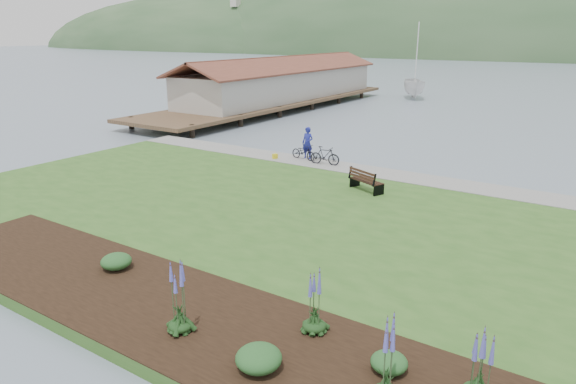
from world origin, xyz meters
name	(u,v)px	position (x,y,z in m)	size (l,w,h in m)	color
ground	(306,213)	(0.00, 0.00, 0.00)	(600.00, 600.00, 0.00)	slate
lawn	(281,222)	(0.00, -2.00, 0.20)	(34.00, 20.00, 0.40)	#2F591F
shoreline_path	(371,171)	(0.00, 6.90, 0.42)	(34.00, 2.20, 0.03)	gray
garden_bed	(209,323)	(3.00, -9.80, 0.42)	(24.00, 4.40, 0.04)	black
pier_pavilion	(282,83)	(-20.00, 27.52, 2.64)	(8.00, 36.00, 5.40)	#4C3826
park_bench	(365,180)	(1.28, 3.36, 0.96)	(1.95, 1.40, 1.13)	black
person	(308,140)	(-4.51, 7.50, 1.55)	(0.84, 0.58, 2.30)	navy
bicycle_a	(304,152)	(-4.61, 7.20, 0.87)	(1.80, 0.63, 0.94)	black
bicycle_b	(325,156)	(-2.92, 6.82, 0.94)	(1.80, 0.52, 1.08)	black
sailboat	(414,99)	(-10.89, 43.05, 0.00)	(10.88, 11.08, 28.69)	silver
pannier	(275,156)	(-6.15, 6.39, 0.56)	(0.19, 0.30, 0.32)	yellow
echium_0	(178,299)	(2.66, -10.51, 1.35)	(0.62, 0.62, 2.22)	#133212
echium_1	(315,306)	(5.54, -8.62, 1.17)	(0.62, 0.62, 1.97)	#133212
echium_2	(387,367)	(8.10, -10.05, 1.26)	(0.62, 0.62, 2.03)	#133212
echium_3	(480,367)	(9.68, -8.91, 1.19)	(0.62, 0.62, 1.79)	#133212
shrub_0	(116,261)	(-1.71, -9.01, 0.69)	(0.99, 0.99, 0.49)	#1E4C21
shrub_1	(259,358)	(5.27, -10.64, 0.71)	(1.08, 1.08, 0.54)	#1E4C21
shrub_2	(389,362)	(7.78, -9.08, 0.65)	(0.85, 0.85, 0.42)	#1E4C21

